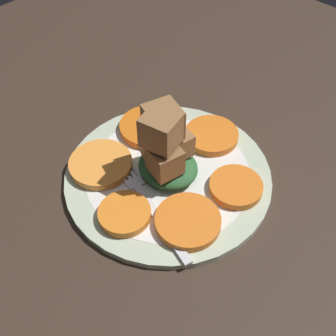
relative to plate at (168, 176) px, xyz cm
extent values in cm
cube|color=#38281E|center=(0.00, 0.00, -1.52)|extent=(120.00, 120.00, 2.00)
cylinder|color=beige|center=(0.00, 0.00, -0.02)|extent=(28.52, 28.52, 1.00)
cylinder|color=white|center=(0.00, 0.00, 0.03)|extent=(22.81, 22.81, 1.00)
cylinder|color=#F99539|center=(-7.65, -5.52, 1.12)|extent=(8.81, 8.81, 1.07)
cylinder|color=orange|center=(0.92, -9.02, 1.12)|extent=(6.70, 6.70, 1.07)
cylinder|color=orange|center=(7.51, -4.45, 1.12)|extent=(8.28, 8.28, 1.07)
cylinder|color=orange|center=(8.55, 4.02, 1.12)|extent=(7.12, 7.12, 1.07)
cylinder|color=orange|center=(-0.36, 9.44, 1.12)|extent=(7.92, 7.92, 1.07)
cylinder|color=orange|center=(-8.07, 4.44, 1.12)|extent=(8.88, 8.88, 1.07)
ellipsoid|color=#2D6033|center=(0.00, 0.00, 1.89)|extent=(8.46, 7.61, 2.61)
cube|color=olive|center=(-0.35, 1.84, 4.90)|extent=(4.10, 4.10, 3.41)
cube|color=#9E754C|center=(-1.49, 0.28, 5.50)|extent=(6.10, 6.10, 4.61)
cube|color=brown|center=(0.92, -1.55, 5.08)|extent=(4.57, 4.57, 3.78)
cube|color=olive|center=(-0.86, 0.02, 9.43)|extent=(5.30, 5.30, 4.16)
cube|color=olive|center=(-0.05, -1.18, 9.54)|extent=(5.02, 5.02, 4.23)
cube|color=silver|center=(5.12, -6.69, 0.78)|extent=(12.88, 5.00, 0.40)
cube|color=silver|center=(-1.91, -4.48, 0.78)|extent=(2.22, 2.68, 0.40)
cube|color=silver|center=(-5.44, -4.41, 0.78)|extent=(5.04, 1.85, 0.40)
cube|color=silver|center=(-5.24, -3.77, 0.78)|extent=(5.04, 1.85, 0.40)
cube|color=silver|center=(-5.04, -3.14, 0.78)|extent=(5.04, 1.85, 0.40)
cube|color=silver|center=(-4.84, -2.50, 0.78)|extent=(5.04, 1.85, 0.40)
camera|label=1|loc=(25.91, -27.81, 44.43)|focal=45.00mm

